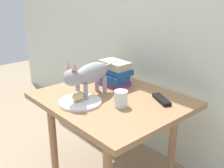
{
  "coord_description": "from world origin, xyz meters",
  "views": [
    {
      "loc": [
        1.03,
        -0.92,
        1.13
      ],
      "look_at": [
        0.0,
        0.0,
        0.63
      ],
      "focal_mm": 43.35,
      "sensor_mm": 36.0,
      "label": 1
    }
  ],
  "objects_px": {
    "side_table": "(112,109)",
    "plate": "(80,102)",
    "tv_remote": "(162,100)",
    "cat": "(88,74)",
    "candle_jar": "(121,99)",
    "bread_roll": "(78,96)",
    "book_stack": "(114,73)"
  },
  "relations": [
    {
      "from": "side_table",
      "to": "book_stack",
      "type": "bearing_deg",
      "value": 134.22
    },
    {
      "from": "tv_remote",
      "to": "cat",
      "type": "bearing_deg",
      "value": -114.3
    },
    {
      "from": "plate",
      "to": "bread_roll",
      "type": "distance_m",
      "value": 0.03
    },
    {
      "from": "side_table",
      "to": "tv_remote",
      "type": "xyz_separation_m",
      "value": [
        0.22,
        0.16,
        0.08
      ]
    },
    {
      "from": "bread_roll",
      "to": "book_stack",
      "type": "relative_size",
      "value": 0.39
    },
    {
      "from": "side_table",
      "to": "plate",
      "type": "distance_m",
      "value": 0.2
    },
    {
      "from": "tv_remote",
      "to": "plate",
      "type": "bearing_deg",
      "value": -102.51
    },
    {
      "from": "cat",
      "to": "candle_jar",
      "type": "xyz_separation_m",
      "value": [
        0.21,
        0.05,
        -0.09
      ]
    },
    {
      "from": "cat",
      "to": "candle_jar",
      "type": "relative_size",
      "value": 5.56
    },
    {
      "from": "side_table",
      "to": "tv_remote",
      "type": "relative_size",
      "value": 5.24
    },
    {
      "from": "side_table",
      "to": "candle_jar",
      "type": "xyz_separation_m",
      "value": [
        0.12,
        -0.04,
        0.11
      ]
    },
    {
      "from": "bread_roll",
      "to": "tv_remote",
      "type": "xyz_separation_m",
      "value": [
        0.28,
        0.35,
        -0.03
      ]
    },
    {
      "from": "side_table",
      "to": "candle_jar",
      "type": "relative_size",
      "value": 9.24
    },
    {
      "from": "tv_remote",
      "to": "bread_roll",
      "type": "bearing_deg",
      "value": -103.03
    },
    {
      "from": "candle_jar",
      "to": "side_table",
      "type": "bearing_deg",
      "value": 159.89
    },
    {
      "from": "book_stack",
      "to": "candle_jar",
      "type": "bearing_deg",
      "value": -36.25
    },
    {
      "from": "plate",
      "to": "cat",
      "type": "relative_size",
      "value": 0.48
    },
    {
      "from": "plate",
      "to": "candle_jar",
      "type": "bearing_deg",
      "value": 38.22
    },
    {
      "from": "plate",
      "to": "tv_remote",
      "type": "relative_size",
      "value": 1.52
    },
    {
      "from": "book_stack",
      "to": "tv_remote",
      "type": "xyz_separation_m",
      "value": [
        0.36,
        0.02,
        -0.07
      ]
    },
    {
      "from": "plate",
      "to": "cat",
      "type": "bearing_deg",
      "value": 113.09
    },
    {
      "from": "bread_roll",
      "to": "side_table",
      "type": "bearing_deg",
      "value": 70.59
    },
    {
      "from": "plate",
      "to": "tv_remote",
      "type": "height_order",
      "value": "tv_remote"
    },
    {
      "from": "side_table",
      "to": "cat",
      "type": "distance_m",
      "value": 0.24
    },
    {
      "from": "plate",
      "to": "cat",
      "type": "distance_m",
      "value": 0.16
    },
    {
      "from": "side_table",
      "to": "bread_roll",
      "type": "relative_size",
      "value": 9.82
    },
    {
      "from": "book_stack",
      "to": "tv_remote",
      "type": "distance_m",
      "value": 0.37
    },
    {
      "from": "book_stack",
      "to": "tv_remote",
      "type": "height_order",
      "value": "book_stack"
    },
    {
      "from": "side_table",
      "to": "bread_roll",
      "type": "bearing_deg",
      "value": -109.41
    },
    {
      "from": "side_table",
      "to": "tv_remote",
      "type": "distance_m",
      "value": 0.28
    },
    {
      "from": "bread_roll",
      "to": "candle_jar",
      "type": "relative_size",
      "value": 0.94
    },
    {
      "from": "cat",
      "to": "candle_jar",
      "type": "height_order",
      "value": "cat"
    }
  ]
}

